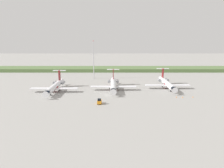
{
  "coord_description": "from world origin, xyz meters",
  "views": [
    {
      "loc": [
        0.22,
        -98.17,
        25.77
      ],
      "look_at": [
        0.0,
        11.02,
        3.0
      ],
      "focal_mm": 35.48,
      "sensor_mm": 36.0,
      "label": 1
    }
  ],
  "objects_px": {
    "regional_jet_second": "(114,85)",
    "safety_cone_front_marker": "(177,97)",
    "antenna_mast": "(94,63)",
    "regional_jet_nearest": "(55,86)",
    "baggage_tug": "(100,101)",
    "safety_cone_mid_marker": "(183,97)",
    "regional_jet_third": "(167,83)",
    "safety_cone_rear_marker": "(193,97)"
  },
  "relations": [
    {
      "from": "regional_jet_second",
      "to": "safety_cone_front_marker",
      "type": "bearing_deg",
      "value": -29.74
    },
    {
      "from": "regional_jet_second",
      "to": "antenna_mast",
      "type": "distance_m",
      "value": 33.53
    },
    {
      "from": "safety_cone_rear_marker",
      "to": "baggage_tug",
      "type": "bearing_deg",
      "value": -166.52
    },
    {
      "from": "regional_jet_second",
      "to": "safety_cone_mid_marker",
      "type": "relative_size",
      "value": 56.36
    },
    {
      "from": "regional_jet_second",
      "to": "safety_cone_front_marker",
      "type": "distance_m",
      "value": 31.99
    },
    {
      "from": "antenna_mast",
      "to": "regional_jet_nearest",
      "type": "bearing_deg",
      "value": -115.45
    },
    {
      "from": "antenna_mast",
      "to": "safety_cone_mid_marker",
      "type": "bearing_deg",
      "value": -47.19
    },
    {
      "from": "regional_jet_nearest",
      "to": "baggage_tug",
      "type": "relative_size",
      "value": 9.69
    },
    {
      "from": "safety_cone_front_marker",
      "to": "safety_cone_mid_marker",
      "type": "bearing_deg",
      "value": -1.52
    },
    {
      "from": "safety_cone_mid_marker",
      "to": "antenna_mast",
      "type": "bearing_deg",
      "value": 132.81
    },
    {
      "from": "regional_jet_third",
      "to": "baggage_tug",
      "type": "bearing_deg",
      "value": -139.74
    },
    {
      "from": "regional_jet_third",
      "to": "antenna_mast",
      "type": "relative_size",
      "value": 1.28
    },
    {
      "from": "regional_jet_third",
      "to": "safety_cone_rear_marker",
      "type": "relative_size",
      "value": 56.36
    },
    {
      "from": "antenna_mast",
      "to": "safety_cone_rear_marker",
      "type": "distance_m",
      "value": 66.64
    },
    {
      "from": "safety_cone_front_marker",
      "to": "regional_jet_nearest",
      "type": "bearing_deg",
      "value": 168.26
    },
    {
      "from": "antenna_mast",
      "to": "safety_cone_mid_marker",
      "type": "xyz_separation_m",
      "value": [
        42.77,
        -46.17,
        -9.75
      ]
    },
    {
      "from": "regional_jet_second",
      "to": "regional_jet_third",
      "type": "height_order",
      "value": "same"
    },
    {
      "from": "regional_jet_third",
      "to": "antenna_mast",
      "type": "bearing_deg",
      "value": 146.3
    },
    {
      "from": "baggage_tug",
      "to": "regional_jet_second",
      "type": "bearing_deg",
      "value": 77.32
    },
    {
      "from": "regional_jet_third",
      "to": "baggage_tug",
      "type": "height_order",
      "value": "regional_jet_third"
    },
    {
      "from": "regional_jet_third",
      "to": "baggage_tug",
      "type": "distance_m",
      "value": 44.25
    },
    {
      "from": "regional_jet_third",
      "to": "regional_jet_second",
      "type": "bearing_deg",
      "value": -173.25
    },
    {
      "from": "regional_jet_third",
      "to": "regional_jet_nearest",
      "type": "bearing_deg",
      "value": -172.54
    },
    {
      "from": "antenna_mast",
      "to": "safety_cone_front_marker",
      "type": "distance_m",
      "value": 61.84
    },
    {
      "from": "baggage_tug",
      "to": "safety_cone_mid_marker",
      "type": "height_order",
      "value": "baggage_tug"
    },
    {
      "from": "safety_cone_rear_marker",
      "to": "safety_cone_mid_marker",
      "type": "bearing_deg",
      "value": -174.8
    },
    {
      "from": "regional_jet_nearest",
      "to": "antenna_mast",
      "type": "xyz_separation_m",
      "value": [
        16.36,
        34.38,
        7.49
      ]
    },
    {
      "from": "regional_jet_second",
      "to": "baggage_tug",
      "type": "bearing_deg",
      "value": -102.68
    },
    {
      "from": "safety_cone_rear_marker",
      "to": "regional_jet_third",
      "type": "bearing_deg",
      "value": 110.62
    },
    {
      "from": "regional_jet_nearest",
      "to": "safety_cone_rear_marker",
      "type": "height_order",
      "value": "regional_jet_nearest"
    },
    {
      "from": "baggage_tug",
      "to": "safety_cone_mid_marker",
      "type": "xyz_separation_m",
      "value": [
        36.11,
        9.35,
        -0.73
      ]
    },
    {
      "from": "safety_cone_mid_marker",
      "to": "safety_cone_front_marker",
      "type": "bearing_deg",
      "value": 178.48
    },
    {
      "from": "baggage_tug",
      "to": "safety_cone_rear_marker",
      "type": "distance_m",
      "value": 41.98
    },
    {
      "from": "baggage_tug",
      "to": "safety_cone_front_marker",
      "type": "xyz_separation_m",
      "value": [
        33.39,
        9.43,
        -0.73
      ]
    },
    {
      "from": "regional_jet_nearest",
      "to": "safety_cone_front_marker",
      "type": "relative_size",
      "value": 56.36
    },
    {
      "from": "regional_jet_nearest",
      "to": "regional_jet_third",
      "type": "height_order",
      "value": "same"
    },
    {
      "from": "regional_jet_nearest",
      "to": "safety_cone_rear_marker",
      "type": "distance_m",
      "value": 64.88
    },
    {
      "from": "baggage_tug",
      "to": "safety_cone_rear_marker",
      "type": "bearing_deg",
      "value": 13.48
    },
    {
      "from": "regional_jet_nearest",
      "to": "antenna_mast",
      "type": "distance_m",
      "value": 38.8
    },
    {
      "from": "antenna_mast",
      "to": "safety_cone_rear_marker",
      "type": "bearing_deg",
      "value": -43.94
    },
    {
      "from": "safety_cone_rear_marker",
      "to": "antenna_mast",
      "type": "bearing_deg",
      "value": 136.06
    },
    {
      "from": "safety_cone_front_marker",
      "to": "baggage_tug",
      "type": "bearing_deg",
      "value": -164.23
    }
  ]
}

